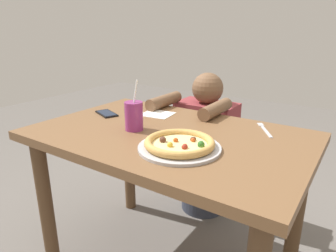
{
  "coord_description": "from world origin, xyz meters",
  "views": [
    {
      "loc": [
        0.71,
        -1.06,
        1.2
      ],
      "look_at": [
        0.0,
        -0.0,
        0.78
      ],
      "focal_mm": 32.18,
      "sensor_mm": 36.0,
      "label": 1
    }
  ],
  "objects": [
    {
      "name": "dining_table",
      "position": [
        0.0,
        0.0,
        0.63
      ],
      "size": [
        1.22,
        0.79,
        0.75
      ],
      "color": "brown",
      "rests_on": "ground"
    },
    {
      "name": "pizza_near",
      "position": [
        0.15,
        -0.14,
        0.77
      ],
      "size": [
        0.32,
        0.32,
        0.04
      ],
      "color": "#B7B7BC",
      "rests_on": "dining_table"
    },
    {
      "name": "drink_cup_colored",
      "position": [
        -0.15,
        -0.06,
        0.82
      ],
      "size": [
        0.08,
        0.08,
        0.23
      ],
      "color": "#8C2D72",
      "rests_on": "dining_table"
    },
    {
      "name": "paper_napkin",
      "position": [
        -0.21,
        0.21,
        0.75
      ],
      "size": [
        0.18,
        0.16,
        0.0
      ],
      "primitive_type": "cube",
      "rotation": [
        0.0,
        0.0,
        0.12
      ],
      "color": "white",
      "rests_on": "dining_table"
    },
    {
      "name": "fork",
      "position": [
        0.35,
        0.27,
        0.75
      ],
      "size": [
        0.12,
        0.18,
        0.0
      ],
      "color": "silver",
      "rests_on": "dining_table"
    },
    {
      "name": "cell_phone",
      "position": [
        -0.44,
        0.05,
        0.75
      ],
      "size": [
        0.17,
        0.13,
        0.01
      ],
      "color": "black",
      "rests_on": "dining_table"
    },
    {
      "name": "diner_seated",
      "position": [
        -0.11,
        0.58,
        0.43
      ],
      "size": [
        0.4,
        0.52,
        0.94
      ],
      "color": "#333847",
      "rests_on": "ground"
    }
  ]
}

